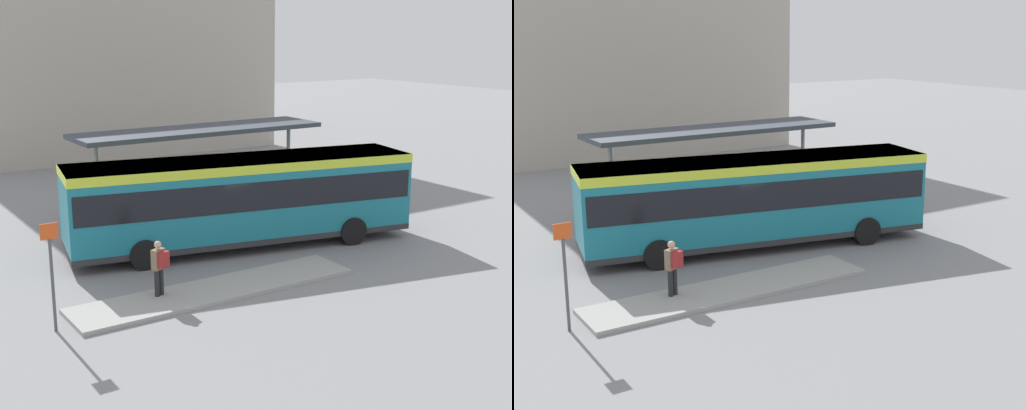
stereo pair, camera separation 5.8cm
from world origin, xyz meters
TOP-DOWN VIEW (x-y plane):
  - ground_plane at (0.00, 0.00)m, footprint 120.00×120.00m
  - curb_island at (-2.95, -3.38)m, footprint 8.59×1.80m
  - city_bus at (0.01, -0.00)m, footprint 12.14×4.93m
  - pedestrian_waiting at (-4.55, -3.04)m, footprint 0.47×0.50m
  - bicycle_black at (8.12, 1.93)m, footprint 0.48×1.55m
  - bicycle_red at (8.11, 2.69)m, footprint 0.48×1.59m
  - station_shelter at (0.92, 4.61)m, footprint 10.17×2.56m
  - potted_planter_near_shelter at (-1.84, 2.71)m, footprint 0.96×0.96m
  - platform_sign at (-7.67, -3.56)m, footprint 0.44×0.08m
  - station_building at (3.96, 24.54)m, footprint 18.78×14.01m

SIDE VIEW (x-z plane):
  - ground_plane at x=0.00m, z-range 0.00..0.00m
  - curb_island at x=-2.95m, z-range 0.00..0.12m
  - bicycle_black at x=8.12m, z-range 0.00..0.67m
  - bicycle_red at x=8.11m, z-range 0.00..0.69m
  - potted_planter_near_shelter at x=-1.84m, z-range 0.03..1.50m
  - pedestrian_waiting at x=-4.55m, z-range 0.24..1.81m
  - platform_sign at x=-7.67m, z-range 0.16..2.96m
  - city_bus at x=0.01m, z-range 0.27..3.34m
  - station_shelter at x=0.92m, z-range 1.60..5.12m
  - station_building at x=3.96m, z-range 0.00..13.56m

